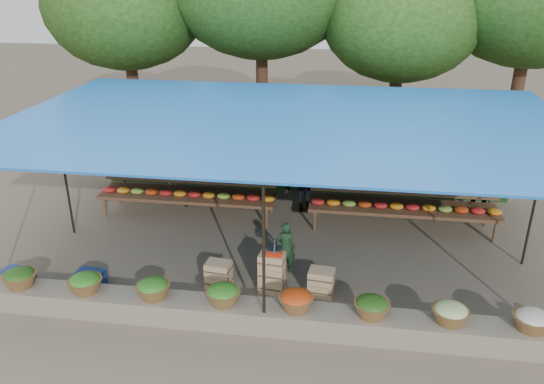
# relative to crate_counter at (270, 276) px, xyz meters

# --- Properties ---
(ground) EXTENTS (60.00, 60.00, 0.00)m
(ground) POSITION_rel_crate_counter_xyz_m (0.08, 1.67, -0.31)
(ground) COLOR #645E4A
(ground) RESTS_ON ground
(stone_curb) EXTENTS (10.60, 0.55, 0.40)m
(stone_curb) POSITION_rel_crate_counter_xyz_m (0.08, -1.08, -0.11)
(stone_curb) COLOR #6B6356
(stone_curb) RESTS_ON ground
(stall_canopy) EXTENTS (10.80, 6.60, 2.82)m
(stall_canopy) POSITION_rel_crate_counter_xyz_m (0.08, 1.74, 2.36)
(stall_canopy) COLOR black
(stall_canopy) RESTS_ON ground
(produce_baskets) EXTENTS (8.98, 0.58, 0.34)m
(produce_baskets) POSITION_rel_crate_counter_xyz_m (-0.02, -1.08, 0.25)
(produce_baskets) COLOR brown
(produce_baskets) RESTS_ON stone_curb
(netting_backdrop) EXTENTS (10.60, 0.06, 2.50)m
(netting_backdrop) POSITION_rel_crate_counter_xyz_m (0.08, 4.82, 0.94)
(netting_backdrop) COLOR #1C4819
(netting_backdrop) RESTS_ON ground
(fruit_table_left) EXTENTS (4.21, 0.95, 0.93)m
(fruit_table_left) POSITION_rel_crate_counter_xyz_m (-2.41, 3.02, 0.30)
(fruit_table_left) COLOR #4D301E
(fruit_table_left) RESTS_ON ground
(fruit_table_right) EXTENTS (4.21, 0.95, 0.93)m
(fruit_table_right) POSITION_rel_crate_counter_xyz_m (2.59, 3.02, 0.30)
(fruit_table_right) COLOR #4D301E
(fruit_table_right) RESTS_ON ground
(crate_counter) EXTENTS (2.39, 0.39, 0.77)m
(crate_counter) POSITION_rel_crate_counter_xyz_m (0.00, 0.00, 0.00)
(crate_counter) COLOR tan
(crate_counter) RESTS_ON ground
(weighing_scale) EXTENTS (0.28, 0.28, 0.30)m
(weighing_scale) POSITION_rel_crate_counter_xyz_m (0.08, 0.00, 0.53)
(weighing_scale) COLOR red
(weighing_scale) RESTS_ON crate_counter
(vendor_seated) EXTENTS (0.42, 0.30, 1.07)m
(vendor_seated) POSITION_rel_crate_counter_xyz_m (0.19, 0.70, 0.23)
(vendor_seated) COLOR #19371E
(vendor_seated) RESTS_ON ground
(customer_left) EXTENTS (0.87, 0.75, 1.53)m
(customer_left) POSITION_rel_crate_counter_xyz_m (-2.79, 3.45, 0.45)
(customer_left) COLOR slate
(customer_left) RESTS_ON ground
(customer_mid) EXTENTS (1.12, 0.85, 1.54)m
(customer_mid) POSITION_rel_crate_counter_xyz_m (0.32, 3.60, 0.46)
(customer_mid) COLOR slate
(customer_mid) RESTS_ON ground
(customer_right) EXTENTS (1.10, 0.71, 1.74)m
(customer_right) POSITION_rel_crate_counter_xyz_m (4.44, 3.96, 0.56)
(customer_right) COLOR slate
(customer_right) RESTS_ON ground
(blue_crate_front) EXTENTS (0.61, 0.48, 0.33)m
(blue_crate_front) POSITION_rel_crate_counter_xyz_m (-4.69, -0.53, -0.15)
(blue_crate_front) COLOR navy
(blue_crate_front) RESTS_ON ground
(blue_crate_back) EXTENTS (0.54, 0.42, 0.30)m
(blue_crate_back) POSITION_rel_crate_counter_xyz_m (-3.35, -0.32, -0.16)
(blue_crate_back) COLOR navy
(blue_crate_back) RESTS_ON ground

